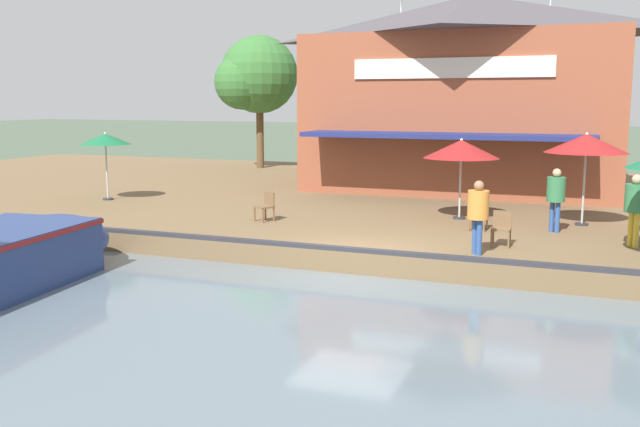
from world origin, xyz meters
name	(u,v)px	position (x,y,z in m)	size (l,w,h in m)	color
ground_plane	(352,278)	(0.00, 0.00, 0.00)	(220.00, 220.00, 0.00)	#4C5B47
quay_deck	(448,203)	(-11.00, 0.00, 0.30)	(22.00, 56.00, 0.60)	brown
quay_edge_fender	(354,250)	(-0.10, 0.00, 0.65)	(0.20, 50.40, 0.10)	#2D2D33
waterfront_restaurant	(470,91)	(-13.85, 0.17, 4.47)	(10.03, 12.28, 7.94)	brown
patio_umbrella_far_corner	(586,143)	(-5.87, 4.83, 2.91)	(2.29, 2.29, 2.61)	#B7B7B7
patio_umbrella_mid_patio_left	(105,139)	(-5.20, -10.99, 2.74)	(1.79, 1.79, 2.39)	#B7B7B7
patio_umbrella_back_row	(461,149)	(-5.68, 1.40, 2.68)	(2.22, 2.22, 2.39)	#B7B7B7
cafe_chair_back_row_seat	(502,227)	(-2.05, 3.10, 1.08)	(0.45, 0.45, 0.85)	brown
cafe_chair_mid_patio	(266,205)	(-3.22, -3.78, 1.08)	(0.59, 0.59, 0.85)	brown
cafe_chair_beside_entrance	(479,213)	(-4.02, 2.24, 1.08)	(0.46, 0.46, 0.85)	brown
person_mid_patio	(635,201)	(-3.12, 6.06, 1.71)	(0.50, 0.50, 1.75)	gold
person_near_entrance	(556,192)	(-4.46, 4.17, 1.67)	(0.48, 0.48, 1.71)	#2D5193
person_at_quay_edge	(478,208)	(-0.85, 2.72, 1.67)	(0.48, 0.48, 1.70)	#2D5193
tree_behind_restaurant	(255,77)	(-17.97, -11.55, 5.29)	(4.18, 3.98, 6.80)	brown
tree_upstream_bank	(504,70)	(-16.11, 1.19, 5.36)	(4.35, 4.14, 6.95)	brown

